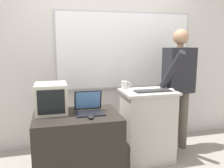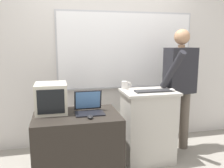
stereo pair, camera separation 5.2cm
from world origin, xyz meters
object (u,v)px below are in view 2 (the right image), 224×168
at_px(person_presenter, 180,82).
at_px(computer_mouse_by_laptop, 90,117).
at_px(computer_mouse_by_keyboard, 172,90).
at_px(lectern_podium, 148,126).
at_px(side_desk, 77,147).
at_px(laptop, 89,106).
at_px(wireless_keyboard, 153,91).
at_px(coffee_mug, 125,85).
at_px(crt_monitor, 51,98).

height_order(person_presenter, computer_mouse_by_laptop, person_presenter).
distance_m(computer_mouse_by_laptop, computer_mouse_by_keyboard, 1.15).
bearing_deg(lectern_podium, computer_mouse_by_keyboard, -16.62).
bearing_deg(side_desk, laptop, 16.46).
distance_m(lectern_podium, laptop, 0.90).
relative_size(side_desk, computer_mouse_by_laptop, 9.25).
xyz_separation_m(person_presenter, wireless_keyboard, (-0.50, -0.25, -0.05)).
xyz_separation_m(person_presenter, coffee_mug, (-0.79, -0.00, -0.01)).
bearing_deg(wireless_keyboard, laptop, -169.93).
xyz_separation_m(person_presenter, crt_monitor, (-1.73, -0.30, -0.07)).
relative_size(crt_monitor, coffee_mug, 2.67).
bearing_deg(side_desk, wireless_keyboard, 11.02).
height_order(wireless_keyboard, computer_mouse_by_keyboard, computer_mouse_by_keyboard).
relative_size(laptop, crt_monitor, 0.87).
bearing_deg(wireless_keyboard, crt_monitor, -177.35).
bearing_deg(computer_mouse_by_keyboard, coffee_mug, 153.65).
distance_m(lectern_podium, computer_mouse_by_keyboard, 0.56).
height_order(lectern_podium, coffee_mug, coffee_mug).
bearing_deg(lectern_podium, computer_mouse_by_laptop, -152.12).
relative_size(person_presenter, laptop, 5.47).
xyz_separation_m(lectern_podium, laptop, (-0.80, -0.21, 0.37)).
xyz_separation_m(computer_mouse_by_laptop, computer_mouse_by_keyboard, (1.09, 0.35, 0.17)).
height_order(person_presenter, laptop, person_presenter).
xyz_separation_m(lectern_podium, crt_monitor, (-1.20, -0.12, 0.46)).
height_order(lectern_podium, laptop, laptop).
bearing_deg(computer_mouse_by_keyboard, lectern_podium, 163.38).
xyz_separation_m(lectern_podium, coffee_mug, (-0.26, 0.18, 0.52)).
bearing_deg(side_desk, coffee_mug, 32.73).
height_order(side_desk, coffee_mug, coffee_mug).
bearing_deg(computer_mouse_by_keyboard, laptop, -173.27).
xyz_separation_m(person_presenter, laptop, (-1.33, -0.39, -0.16)).
bearing_deg(person_presenter, computer_mouse_by_laptop, -165.87).
height_order(wireless_keyboard, crt_monitor, crt_monitor).
relative_size(person_presenter, coffee_mug, 12.76).
relative_size(lectern_podium, coffee_mug, 6.94).
relative_size(lectern_podium, side_desk, 1.01).
xyz_separation_m(laptop, computer_mouse_by_laptop, (-0.02, -0.22, -0.05)).
xyz_separation_m(person_presenter, computer_mouse_by_keyboard, (-0.25, -0.27, -0.05)).
distance_m(wireless_keyboard, coffee_mug, 0.38).
relative_size(lectern_podium, computer_mouse_by_laptop, 9.32).
bearing_deg(lectern_podium, wireless_keyboard, -65.68).
xyz_separation_m(lectern_podium, person_presenter, (0.53, 0.18, 0.53)).
bearing_deg(side_desk, crt_monitor, 153.56).
relative_size(lectern_podium, crt_monitor, 2.60).
relative_size(side_desk, laptop, 2.95).
distance_m(person_presenter, laptop, 1.39).
bearing_deg(wireless_keyboard, computer_mouse_by_laptop, -156.46).
relative_size(laptop, wireless_keyboard, 0.69).
distance_m(side_desk, laptop, 0.48).
height_order(wireless_keyboard, coffee_mug, coffee_mug).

